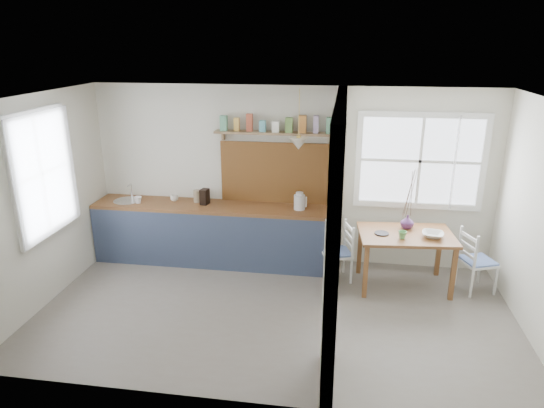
# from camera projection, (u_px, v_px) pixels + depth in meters

# --- Properties ---
(floor) EXTENTS (5.80, 3.20, 0.01)m
(floor) POSITION_uv_depth(u_px,v_px,m) (275.00, 312.00, 5.99)
(floor) COLOR #6D6357
(floor) RESTS_ON ground
(ceiling) EXTENTS (5.80, 3.20, 0.01)m
(ceiling) POSITION_uv_depth(u_px,v_px,m) (275.00, 98.00, 5.15)
(ceiling) COLOR beige
(ceiling) RESTS_ON walls
(walls) EXTENTS (5.81, 3.21, 2.60)m
(walls) POSITION_uv_depth(u_px,v_px,m) (275.00, 213.00, 5.57)
(walls) COLOR beige
(walls) RESTS_ON floor
(partition) EXTENTS (0.12, 3.20, 2.60)m
(partition) POSITION_uv_depth(u_px,v_px,m) (337.00, 202.00, 5.48)
(partition) COLOR beige
(partition) RESTS_ON floor
(kitchen_window) EXTENTS (0.10, 1.16, 1.50)m
(kitchen_window) POSITION_uv_depth(u_px,v_px,m) (41.00, 174.00, 5.87)
(kitchen_window) COLOR white
(kitchen_window) RESTS_ON walls
(nook_window) EXTENTS (1.76, 0.10, 1.30)m
(nook_window) POSITION_uv_depth(u_px,v_px,m) (420.00, 161.00, 6.68)
(nook_window) COLOR white
(nook_window) RESTS_ON walls
(counter) EXTENTS (3.50, 0.60, 0.90)m
(counter) POSITION_uv_depth(u_px,v_px,m) (213.00, 232.00, 7.25)
(counter) COLOR brown
(counter) RESTS_ON floor
(sink) EXTENTS (0.40, 0.40, 0.02)m
(sink) POSITION_uv_depth(u_px,v_px,m) (127.00, 201.00, 7.27)
(sink) COLOR silver
(sink) RESTS_ON counter
(backsplash) EXTENTS (1.65, 0.03, 0.90)m
(backsplash) POSITION_uv_depth(u_px,v_px,m) (276.00, 173.00, 7.06)
(backsplash) COLOR brown
(backsplash) RESTS_ON walls
(shelf) EXTENTS (1.75, 0.20, 0.21)m
(shelf) POSITION_uv_depth(u_px,v_px,m) (276.00, 129.00, 6.77)
(shelf) COLOR #A3744C
(shelf) RESTS_ON walls
(pendant_lamp) EXTENTS (0.26, 0.26, 0.16)m
(pendant_lamp) POSITION_uv_depth(u_px,v_px,m) (299.00, 144.00, 6.44)
(pendant_lamp) COLOR beige
(pendant_lamp) RESTS_ON ceiling
(utensil_rail) EXTENTS (0.02, 0.50, 0.02)m
(utensil_rail) POSITION_uv_depth(u_px,v_px,m) (331.00, 181.00, 6.28)
(utensil_rail) COLOR silver
(utensil_rail) RESTS_ON partition
(dining_table) EXTENTS (1.29, 0.92, 0.77)m
(dining_table) POSITION_uv_depth(u_px,v_px,m) (404.00, 260.00, 6.52)
(dining_table) COLOR brown
(dining_table) RESTS_ON floor
(chair_left) EXTENTS (0.48, 0.48, 0.82)m
(chair_left) POSITION_uv_depth(u_px,v_px,m) (336.00, 252.00, 6.69)
(chair_left) COLOR silver
(chair_left) RESTS_ON floor
(chair_right) EXTENTS (0.51, 0.51, 0.87)m
(chair_right) POSITION_uv_depth(u_px,v_px,m) (478.00, 260.00, 6.38)
(chair_right) COLOR silver
(chair_right) RESTS_ON floor
(kettle) EXTENTS (0.25, 0.22, 0.25)m
(kettle) POSITION_uv_depth(u_px,v_px,m) (299.00, 201.00, 6.86)
(kettle) COLOR silver
(kettle) RESTS_ON counter
(mug_a) EXTENTS (0.14, 0.14, 0.10)m
(mug_a) POSITION_uv_depth(u_px,v_px,m) (138.00, 200.00, 7.14)
(mug_a) COLOR white
(mug_a) RESTS_ON counter
(mug_b) EXTENTS (0.14, 0.14, 0.09)m
(mug_b) POSITION_uv_depth(u_px,v_px,m) (174.00, 198.00, 7.24)
(mug_b) COLOR silver
(mug_b) RESTS_ON counter
(knife_block) EXTENTS (0.13, 0.16, 0.23)m
(knife_block) POSITION_uv_depth(u_px,v_px,m) (205.00, 197.00, 7.08)
(knife_block) COLOR black
(knife_block) RESTS_ON counter
(jar) EXTENTS (0.14, 0.14, 0.18)m
(jar) POSITION_uv_depth(u_px,v_px,m) (197.00, 196.00, 7.19)
(jar) COLOR #887457
(jar) RESTS_ON counter
(towel_magenta) EXTENTS (0.02, 0.03, 0.50)m
(towel_magenta) POSITION_uv_depth(u_px,v_px,m) (326.00, 261.00, 6.73)
(towel_magenta) COLOR #CF3F82
(towel_magenta) RESTS_ON counter
(towel_orange) EXTENTS (0.02, 0.03, 0.53)m
(towel_orange) POSITION_uv_depth(u_px,v_px,m) (326.00, 263.00, 6.72)
(towel_orange) COLOR #D06B30
(towel_orange) RESTS_ON counter
(bowl) EXTENTS (0.32, 0.32, 0.07)m
(bowl) POSITION_uv_depth(u_px,v_px,m) (433.00, 235.00, 6.27)
(bowl) COLOR silver
(bowl) RESTS_ON dining_table
(table_cup) EXTENTS (0.12, 0.12, 0.10)m
(table_cup) POSITION_uv_depth(u_px,v_px,m) (402.00, 235.00, 6.22)
(table_cup) COLOR #5C9F56
(table_cup) RESTS_ON dining_table
(plate) EXTENTS (0.20, 0.20, 0.02)m
(plate) POSITION_uv_depth(u_px,v_px,m) (382.00, 233.00, 6.38)
(plate) COLOR black
(plate) RESTS_ON dining_table
(vase) EXTENTS (0.23, 0.23, 0.19)m
(vase) POSITION_uv_depth(u_px,v_px,m) (407.00, 222.00, 6.54)
(vase) COLOR #4B2554
(vase) RESTS_ON dining_table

